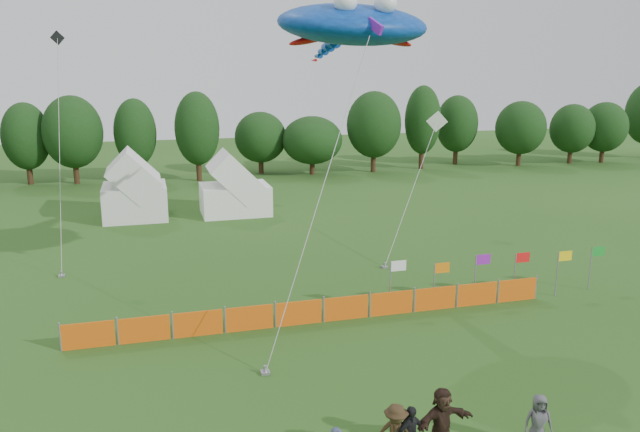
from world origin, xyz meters
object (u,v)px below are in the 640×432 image
object	(u,v)px
spectator_e	(538,422)
stingray_kite	(351,26)
tent_left	(134,191)
barrier_fence	(322,311)
tent_right	(235,190)
spectator_f	(442,421)

from	to	relation	value
spectator_e	stingray_kite	size ratio (longest dim) A/B	0.11
stingray_kite	tent_left	bearing A→B (deg)	116.76
barrier_fence	spectator_e	size ratio (longest dim) A/B	12.67
tent_right	stingray_kite	world-z (taller)	stingray_kite
spectator_f	stingray_kite	distance (m)	16.17
spectator_e	tent_left	bearing A→B (deg)	125.63
spectator_e	spectator_f	size ratio (longest dim) A/B	0.83
tent_right	spectator_e	xyz separation A→B (m)	(3.87, -30.52, -0.93)
spectator_e	spectator_f	world-z (taller)	spectator_f
spectator_e	spectator_f	distance (m)	2.66
spectator_e	stingray_kite	world-z (taller)	stingray_kite
tent_left	spectator_f	bearing A→B (deg)	-75.15
tent_left	spectator_e	world-z (taller)	tent_left
tent_left	barrier_fence	bearing A→B (deg)	-70.54
tent_right	spectator_f	size ratio (longest dim) A/B	2.56
tent_left	tent_right	size ratio (longest dim) A/B	0.89
barrier_fence	spectator_e	world-z (taller)	spectator_e
tent_right	barrier_fence	size ratio (longest dim) A/B	0.24
barrier_fence	spectator_f	bearing A→B (deg)	-86.15
barrier_fence	stingray_kite	xyz separation A→B (m)	(1.92, 2.52, 11.29)
tent_left	tent_right	bearing A→B (deg)	-4.35
tent_left	spectator_e	size ratio (longest dim) A/B	2.74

